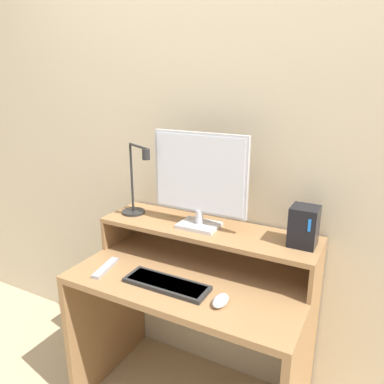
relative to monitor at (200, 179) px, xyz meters
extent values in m
cube|color=beige|center=(0.03, 0.19, 0.12)|extent=(6.00, 0.05, 2.50)
cube|color=olive|center=(0.03, -0.14, -0.42)|extent=(1.04, 0.59, 0.03)
cube|color=olive|center=(-0.47, -0.14, -0.78)|extent=(0.03, 0.59, 0.70)
cube|color=olive|center=(0.54, -0.14, -0.78)|extent=(0.03, 0.59, 0.70)
cube|color=olive|center=(-0.48, 0.01, -0.33)|extent=(0.02, 0.29, 0.15)
cube|color=olive|center=(0.54, 0.01, -0.33)|extent=(0.02, 0.29, 0.15)
cube|color=olive|center=(0.03, 0.01, -0.25)|extent=(1.04, 0.29, 0.02)
cube|color=#BCBCC1|center=(0.00, 0.00, -0.23)|extent=(0.18, 0.14, 0.02)
cylinder|color=#BCBCC1|center=(0.00, 0.00, -0.18)|extent=(0.04, 0.04, 0.07)
cube|color=#B7B7BC|center=(0.00, 0.00, 0.02)|extent=(0.46, 0.02, 0.37)
cube|color=silver|center=(0.00, -0.01, 0.02)|extent=(0.43, 0.01, 0.34)
cylinder|color=black|center=(-0.38, 0.01, -0.23)|extent=(0.12, 0.12, 0.01)
cylinder|color=black|center=(-0.38, 0.01, -0.05)|extent=(0.01, 0.01, 0.35)
cylinder|color=black|center=(-0.31, -0.03, 0.12)|extent=(0.15, 0.08, 0.01)
cylinder|color=black|center=(-0.24, -0.06, 0.10)|extent=(0.04, 0.04, 0.05)
cube|color=black|center=(0.47, 0.03, -0.15)|extent=(0.11, 0.11, 0.17)
cube|color=#1972F2|center=(0.50, -0.03, -0.12)|extent=(0.01, 0.00, 0.05)
cube|color=#282828|center=(-0.01, -0.27, -0.40)|extent=(0.37, 0.13, 0.02)
cube|color=black|center=(-0.01, -0.27, -0.39)|extent=(0.34, 0.10, 0.01)
ellipsoid|color=silver|center=(0.24, -0.29, -0.39)|extent=(0.05, 0.10, 0.03)
cube|color=#99999E|center=(-0.34, -0.28, -0.40)|extent=(0.07, 0.19, 0.02)
camera|label=1|loc=(0.73, -1.45, 0.44)|focal=35.00mm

